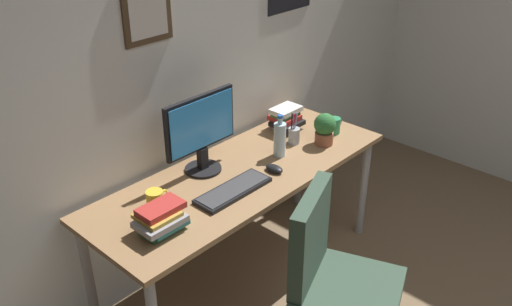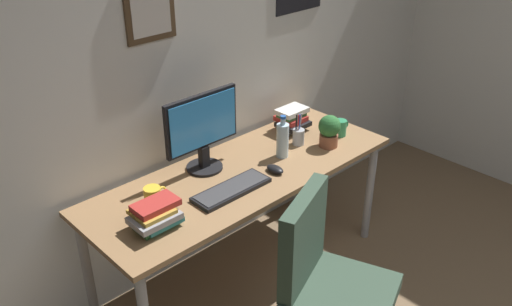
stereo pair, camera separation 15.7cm
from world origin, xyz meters
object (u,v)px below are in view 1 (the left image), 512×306
computer_mouse (274,169)px  coffee_mug_far (334,125)px  keyboard (233,190)px  book_stack_right (286,118)px  monitor (201,130)px  potted_plant (325,128)px  book_stack_left (161,219)px  office_chair (333,277)px  pen_cup (294,135)px  coffee_mug_near (155,199)px  water_bottle (280,139)px

computer_mouse → coffee_mug_far: bearing=3.7°
keyboard → book_stack_right: (0.76, 0.29, 0.06)m
monitor → book_stack_right: bearing=0.3°
computer_mouse → potted_plant: 0.45m
book_stack_left → computer_mouse: bearing=-1.7°
coffee_mug_far → potted_plant: bearing=-165.8°
office_chair → pen_cup: office_chair is taller
monitor → pen_cup: monitor is taller
coffee_mug_near → monitor: bearing=14.0°
potted_plant → book_stack_right: potted_plant is taller
water_bottle → coffee_mug_near: bearing=173.0°
keyboard → water_bottle: water_bottle is taller
office_chair → water_bottle: water_bottle is taller
computer_mouse → book_stack_left: bearing=178.3°
monitor → book_stack_right: size_ratio=2.26×
monitor → computer_mouse: monitor is taller
water_bottle → coffee_mug_near: 0.82m
coffee_mug_near → coffee_mug_far: (1.26, -0.16, 0.00)m
keyboard → book_stack_left: 0.46m
office_chair → computer_mouse: size_ratio=8.64×
keyboard → coffee_mug_far: bearing=1.5°
monitor → potted_plant: size_ratio=2.36×
pen_cup → coffee_mug_near: bearing=176.5°
computer_mouse → book_stack_left: size_ratio=0.46×
coffee_mug_far → book_stack_left: 1.36m
coffee_mug_near → keyboard: bearing=-27.5°
book_stack_left → book_stack_right: 1.24m
office_chair → coffee_mug_far: 1.13m
office_chair → book_stack_left: office_chair is taller
water_bottle → book_stack_left: bearing=-175.3°
water_bottle → coffee_mug_near: size_ratio=2.05×
potted_plant → coffee_mug_far: bearing=14.2°
book_stack_left → book_stack_right: book_stack_right is taller
monitor → water_bottle: 0.47m
office_chair → keyboard: office_chair is taller
computer_mouse → coffee_mug_near: bearing=163.1°
water_bottle → potted_plant: 0.31m
coffee_mug_near → book_stack_right: bearing=5.4°
keyboard → coffee_mug_near: bearing=152.5°
keyboard → computer_mouse: 0.30m
computer_mouse → coffee_mug_far: 0.61m
office_chair → keyboard: 0.66m
coffee_mug_far → book_stack_left: bearing=-179.3°
pen_cup → potted_plant: bearing=-51.6°
coffee_mug_near → book_stack_right: book_stack_right is taller
office_chair → pen_cup: bearing=50.4°
keyboard → pen_cup: bearing=10.9°
water_bottle → book_stack_right: size_ratio=1.24×
book_stack_right → pen_cup: bearing=-126.1°
computer_mouse → water_bottle: size_ratio=0.44×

